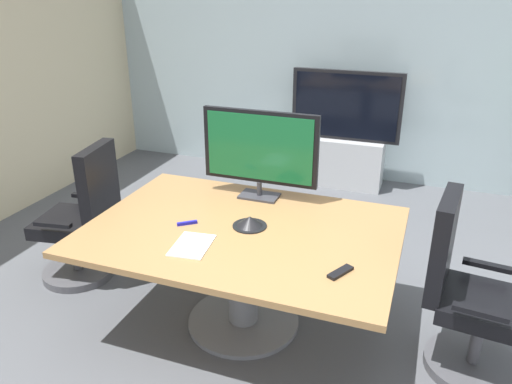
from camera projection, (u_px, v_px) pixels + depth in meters
The scene contains 11 objects.
ground_plane at pixel (255, 334), 3.32m from camera, with size 7.40×7.40×0.00m, color #515459.
wall_back_glass_partition at pixel (354, 60), 5.55m from camera, with size 6.00×0.10×2.72m, color #9EB2B7.
conference_table at pixel (243, 251), 3.21m from camera, with size 1.95×1.37×0.73m.
office_chair_left at pixel (83, 225), 3.80m from camera, with size 0.63×0.61×1.09m.
office_chair_right at pixel (466, 302), 2.88m from camera, with size 0.62×0.60×1.09m.
tv_monitor at pixel (260, 150), 3.47m from camera, with size 0.84×0.18×0.64m.
wall_display_unit at pixel (343, 148), 5.60m from camera, with size 1.20×0.36×1.31m.
conference_phone at pixel (250, 222), 3.16m from camera, with size 0.22×0.22×0.07m.
remote_control at pixel (340, 272), 2.65m from camera, with size 0.05×0.17×0.02m, color black.
whiteboard_marker at pixel (187, 223), 3.19m from camera, with size 0.13×0.02×0.02m, color #1919A5.
paper_notepad at pixel (192, 245), 2.94m from camera, with size 0.21×0.30×0.01m, color white.
Camera 1 is at (0.93, -2.52, 2.17)m, focal length 34.81 mm.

